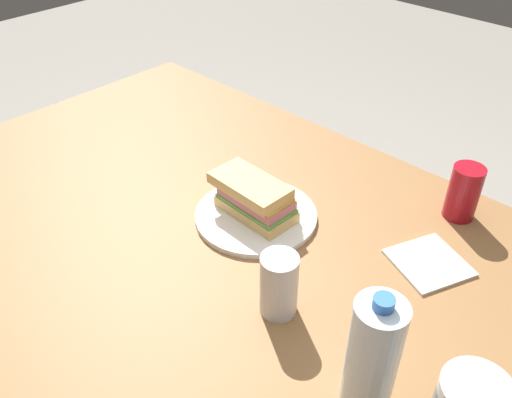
{
  "coord_description": "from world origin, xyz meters",
  "views": [
    {
      "loc": [
        -0.6,
        0.52,
        1.48
      ],
      "look_at": [
        0.02,
        -0.13,
        0.81
      ],
      "focal_mm": 37.53,
      "sensor_mm": 36.0,
      "label": 1
    }
  ],
  "objects_px": {
    "paper_plate": "(256,215)",
    "soda_can_silver": "(279,285)",
    "sandwich": "(254,198)",
    "water_bottle_tall": "(371,362)",
    "dining_table": "(220,281)",
    "soda_can_red": "(464,192)"
  },
  "relations": [
    {
      "from": "soda_can_red",
      "to": "paper_plate",
      "type": "bearing_deg",
      "value": 44.72
    },
    {
      "from": "dining_table",
      "to": "soda_can_silver",
      "type": "relative_size",
      "value": 13.5
    },
    {
      "from": "paper_plate",
      "to": "soda_can_silver",
      "type": "relative_size",
      "value": 2.14
    },
    {
      "from": "sandwich",
      "to": "soda_can_red",
      "type": "bearing_deg",
      "value": -135.47
    },
    {
      "from": "sandwich",
      "to": "water_bottle_tall",
      "type": "xyz_separation_m",
      "value": [
        -0.43,
        0.22,
        0.06
      ]
    },
    {
      "from": "dining_table",
      "to": "sandwich",
      "type": "bearing_deg",
      "value": -79.06
    },
    {
      "from": "water_bottle_tall",
      "to": "dining_table",
      "type": "bearing_deg",
      "value": -11.93
    },
    {
      "from": "sandwich",
      "to": "soda_can_silver",
      "type": "bearing_deg",
      "value": 143.04
    },
    {
      "from": "soda_can_red",
      "to": "soda_can_silver",
      "type": "relative_size",
      "value": 1.0
    },
    {
      "from": "paper_plate",
      "to": "sandwich",
      "type": "bearing_deg",
      "value": 24.58
    },
    {
      "from": "dining_table",
      "to": "paper_plate",
      "type": "distance_m",
      "value": 0.16
    },
    {
      "from": "paper_plate",
      "to": "soda_can_silver",
      "type": "height_order",
      "value": "soda_can_silver"
    },
    {
      "from": "soda_can_red",
      "to": "soda_can_silver",
      "type": "xyz_separation_m",
      "value": [
        0.1,
        0.47,
        0.0
      ]
    },
    {
      "from": "sandwich",
      "to": "water_bottle_tall",
      "type": "height_order",
      "value": "water_bottle_tall"
    },
    {
      "from": "water_bottle_tall",
      "to": "soda_can_silver",
      "type": "distance_m",
      "value": 0.23
    },
    {
      "from": "soda_can_red",
      "to": "soda_can_silver",
      "type": "height_order",
      "value": "same"
    },
    {
      "from": "soda_can_red",
      "to": "water_bottle_tall",
      "type": "distance_m",
      "value": 0.54
    },
    {
      "from": "dining_table",
      "to": "soda_can_silver",
      "type": "distance_m",
      "value": 0.23
    },
    {
      "from": "dining_table",
      "to": "soda_can_silver",
      "type": "xyz_separation_m",
      "value": [
        -0.18,
        0.03,
        0.14
      ]
    },
    {
      "from": "soda_can_silver",
      "to": "paper_plate",
      "type": "bearing_deg",
      "value": -37.77
    },
    {
      "from": "dining_table",
      "to": "sandwich",
      "type": "xyz_separation_m",
      "value": [
        0.03,
        -0.13,
        0.13
      ]
    },
    {
      "from": "dining_table",
      "to": "paper_plate",
      "type": "xyz_separation_m",
      "value": [
        0.02,
        -0.13,
        0.09
      ]
    }
  ]
}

